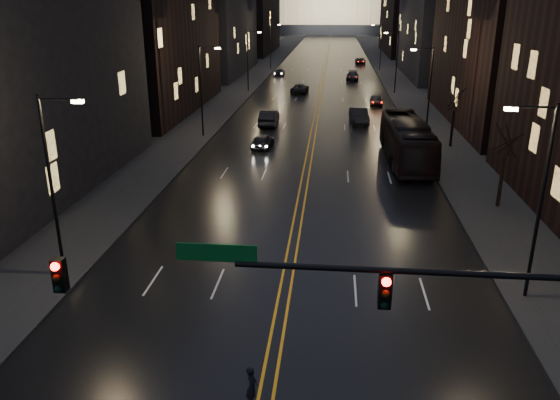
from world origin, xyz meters
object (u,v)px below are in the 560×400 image
(traffic_signal, at_px, (476,312))
(receding_car_a, at_px, (359,116))
(bus, at_px, (407,141))
(oncoming_car_a, at_px, (263,141))
(pedestrian_a, at_px, (252,387))
(oncoming_car_b, at_px, (269,118))

(traffic_signal, distance_m, receding_car_a, 48.37)
(traffic_signal, bearing_deg, bus, 85.91)
(traffic_signal, xyz_separation_m, oncoming_car_a, (-10.36, 36.18, -4.42))
(oncoming_car_a, xyz_separation_m, pedestrian_a, (4.04, -34.40, 0.09))
(oncoming_car_a, relative_size, pedestrian_a, 2.59)
(traffic_signal, distance_m, oncoming_car_b, 47.77)
(bus, bearing_deg, receding_car_a, 100.40)
(traffic_signal, height_order, pedestrian_a, traffic_signal)
(pedestrian_a, bearing_deg, oncoming_car_a, 5.48)
(traffic_signal, height_order, receding_car_a, traffic_signal)
(oncoming_car_a, height_order, receding_car_a, receding_car_a)
(traffic_signal, bearing_deg, receding_car_a, 91.21)
(traffic_signal, bearing_deg, oncoming_car_a, 105.99)
(traffic_signal, distance_m, oncoming_car_a, 37.89)
(traffic_signal, bearing_deg, pedestrian_a, 164.29)
(oncoming_car_a, relative_size, oncoming_car_b, 0.77)
(traffic_signal, distance_m, pedestrian_a, 7.86)
(oncoming_car_a, bearing_deg, receding_car_a, -121.68)
(oncoming_car_b, bearing_deg, pedestrian_a, 95.72)
(traffic_signal, xyz_separation_m, oncoming_car_b, (-10.94, 46.31, -4.24))
(traffic_signal, height_order, bus, traffic_signal)
(traffic_signal, xyz_separation_m, receding_car_a, (-1.01, 48.17, -4.24))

